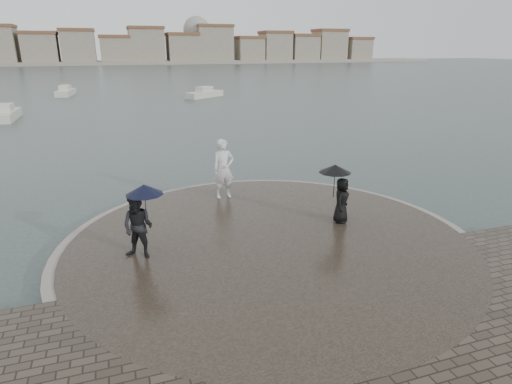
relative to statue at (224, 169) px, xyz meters
name	(u,v)px	position (x,y,z in m)	size (l,w,h in m)	color
ground	(323,315)	(0.32, -7.68, -1.49)	(400.00, 400.00, 0.00)	#2B3835
kerb_ring	(270,245)	(0.32, -4.18, -1.33)	(12.50, 12.50, 0.32)	gray
quay_tip	(270,245)	(0.32, -4.18, -1.31)	(11.90, 11.90, 0.36)	#2D261E
statue	(224,169)	(0.00, 0.00, 0.00)	(0.82, 0.54, 2.25)	silver
visitor_left	(139,219)	(-3.40, -4.07, -0.02)	(1.31, 1.12, 2.04)	black
visitor_right	(339,189)	(2.92, -3.60, 0.00)	(1.20, 1.05, 1.95)	black
far_skyline	(96,48)	(-5.98, 153.03, 4.12)	(260.00, 20.00, 37.00)	gray
boats	(101,99)	(-4.58, 36.59, -1.11)	(23.19, 24.80, 1.50)	beige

